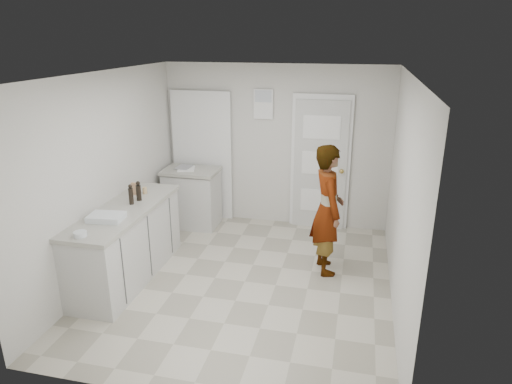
% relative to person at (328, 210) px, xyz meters
% --- Properties ---
extents(ground, '(4.00, 4.00, 0.00)m').
position_rel_person_xyz_m(ground, '(-0.93, -0.54, -0.83)').
color(ground, gray).
rests_on(ground, ground).
extents(room_shell, '(4.00, 4.00, 4.00)m').
position_rel_person_xyz_m(room_shell, '(-1.11, 1.41, 0.19)').
color(room_shell, beige).
rests_on(room_shell, ground).
extents(main_counter, '(0.64, 1.96, 0.93)m').
position_rel_person_xyz_m(main_counter, '(-2.38, -0.74, -0.41)').
color(main_counter, silver).
rests_on(main_counter, ground).
extents(side_counter, '(0.84, 0.61, 0.93)m').
position_rel_person_xyz_m(side_counter, '(-2.18, 1.01, -0.40)').
color(side_counter, silver).
rests_on(side_counter, ground).
extents(person, '(0.58, 0.71, 1.66)m').
position_rel_person_xyz_m(person, '(0.00, 0.00, 0.00)').
color(person, silver).
rests_on(person, ground).
extents(cake_mix_box, '(0.10, 0.05, 0.16)m').
position_rel_person_xyz_m(cake_mix_box, '(-2.46, -0.25, 0.17)').
color(cake_mix_box, '#A57352').
rests_on(cake_mix_box, main_counter).
extents(spice_jar, '(0.06, 0.06, 0.09)m').
position_rel_person_xyz_m(spice_jar, '(-2.37, -0.19, 0.14)').
color(spice_jar, tan).
rests_on(spice_jar, main_counter).
extents(oil_cruet_a, '(0.06, 0.06, 0.25)m').
position_rel_person_xyz_m(oil_cruet_a, '(-2.32, -0.44, 0.21)').
color(oil_cruet_a, black).
rests_on(oil_cruet_a, main_counter).
extents(oil_cruet_b, '(0.06, 0.06, 0.25)m').
position_rel_person_xyz_m(oil_cruet_b, '(-2.35, -0.59, 0.21)').
color(oil_cruet_b, black).
rests_on(oil_cruet_b, main_counter).
extents(baking_dish, '(0.41, 0.31, 0.07)m').
position_rel_person_xyz_m(baking_dish, '(-2.38, -1.12, 0.12)').
color(baking_dish, silver).
rests_on(baking_dish, main_counter).
extents(egg_bowl, '(0.14, 0.14, 0.05)m').
position_rel_person_xyz_m(egg_bowl, '(-2.41, -1.57, 0.12)').
color(egg_bowl, silver).
rests_on(egg_bowl, main_counter).
extents(papers, '(0.34, 0.39, 0.01)m').
position_rel_person_xyz_m(papers, '(-2.26, 1.01, 0.10)').
color(papers, white).
rests_on(papers, side_counter).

